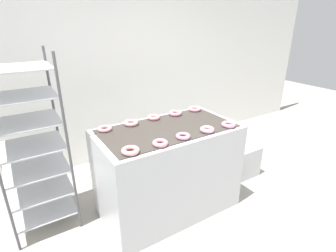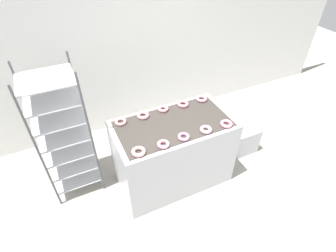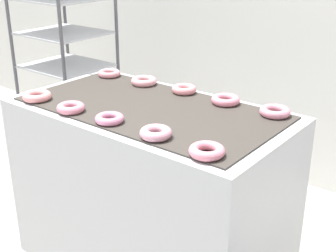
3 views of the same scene
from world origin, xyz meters
name	(u,v)px [view 3 (image 3 of 3)]	position (x,y,z in m)	size (l,w,h in m)	color
fryer_machine	(151,191)	(0.00, 0.64, 0.49)	(1.44, 0.78, 0.97)	#B7BABF
baking_rack_cart	(67,66)	(-1.20, 1.11, 0.89)	(0.58, 0.53, 1.75)	#4C4C51
donut_near_leftmost	(37,96)	(-0.54, 0.36, 0.99)	(0.15, 0.15, 0.04)	pink
donut_near_left	(71,108)	(-0.26, 0.35, 0.99)	(0.14, 0.14, 0.04)	pink
donut_near_center	(109,119)	(-0.01, 0.37, 0.99)	(0.13, 0.13, 0.04)	pink
donut_near_right	(156,133)	(0.27, 0.36, 0.99)	(0.14, 0.14, 0.04)	#CF8E9F
donut_near_rightmost	(207,151)	(0.54, 0.35, 0.99)	(0.14, 0.14, 0.04)	pink
donut_far_leftmost	(109,73)	(-0.56, 0.91, 0.99)	(0.14, 0.14, 0.04)	pink
donut_far_left	(144,81)	(-0.28, 0.91, 0.99)	(0.15, 0.15, 0.04)	pink
donut_far_center	(184,89)	(0.00, 0.93, 0.99)	(0.14, 0.14, 0.04)	pink
donut_far_right	(225,100)	(0.27, 0.92, 0.99)	(0.15, 0.15, 0.04)	pink
donut_far_rightmost	(275,111)	(0.55, 0.92, 0.99)	(0.15, 0.15, 0.04)	pink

